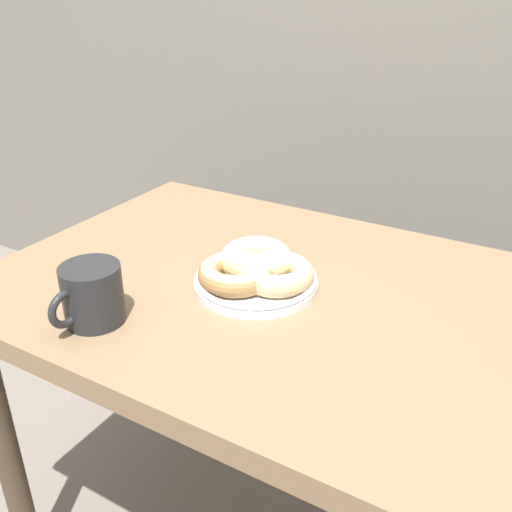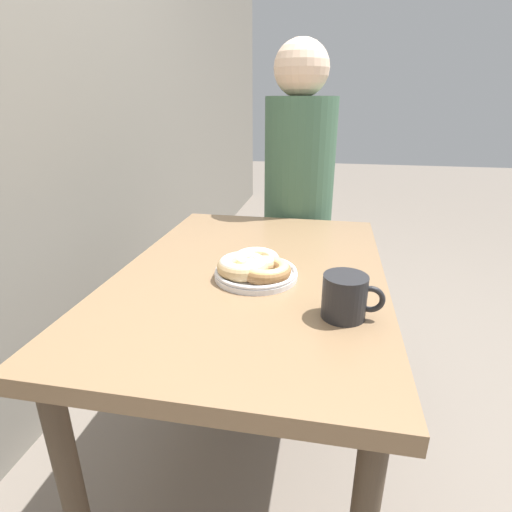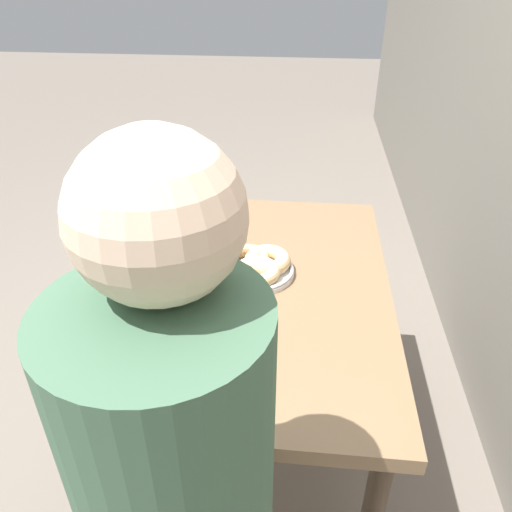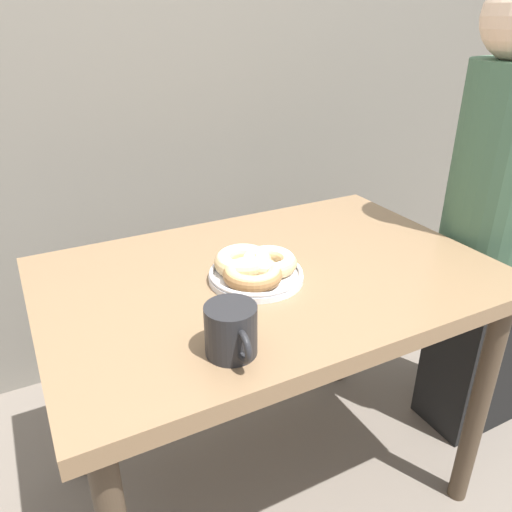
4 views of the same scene
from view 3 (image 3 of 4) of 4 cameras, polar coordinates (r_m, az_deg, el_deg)
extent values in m
plane|color=#70665B|center=(1.92, -9.68, -19.97)|extent=(14.00, 14.00, 0.00)
cube|color=#846647|center=(1.39, 0.62, -3.87)|extent=(1.05, 0.70, 0.04)
cylinder|color=#473828|center=(2.01, -6.57, -3.69)|extent=(0.05, 0.05, 0.67)
cylinder|color=#473828|center=(1.98, 10.28, -4.65)|extent=(0.05, 0.05, 0.67)
cylinder|color=white|center=(1.42, 0.00, -1.81)|extent=(0.22, 0.22, 0.01)
torus|color=white|center=(1.41, 0.00, -1.41)|extent=(0.21, 0.21, 0.01)
torus|color=#D6B27A|center=(1.37, 0.11, -1.81)|extent=(0.18, 0.18, 0.04)
torus|color=white|center=(1.37, 0.11, -1.59)|extent=(0.17, 0.17, 0.03)
torus|color=#D6B27A|center=(1.41, 1.32, -0.53)|extent=(0.19, 0.19, 0.04)
torus|color=silver|center=(1.41, 1.33, -0.28)|extent=(0.17, 0.17, 0.03)
torus|color=#9E7042|center=(1.42, -1.01, -0.39)|extent=(0.18, 0.18, 0.04)
torus|color=#E0D17F|center=(1.42, -1.01, -0.17)|extent=(0.17, 0.17, 0.03)
cylinder|color=#232326|center=(1.57, -7.42, 3.23)|extent=(0.09, 0.09, 0.09)
cylinder|color=#382114|center=(1.55, -7.52, 4.57)|extent=(0.08, 0.08, 0.00)
torus|color=#232326|center=(1.58, -9.27, 3.35)|extent=(0.01, 0.06, 0.06)
cylinder|color=#42664C|center=(0.76, -9.55, -21.11)|extent=(0.29, 0.29, 0.50)
sphere|color=beige|center=(0.57, -11.25, 4.44)|extent=(0.21, 0.21, 0.21)
camera|label=1|loc=(1.17, -42.80, 8.42)|focal=40.00mm
camera|label=2|loc=(2.15, -2.32, 22.36)|focal=28.00mm
camera|label=4|loc=(1.93, -27.74, 21.45)|focal=35.00mm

